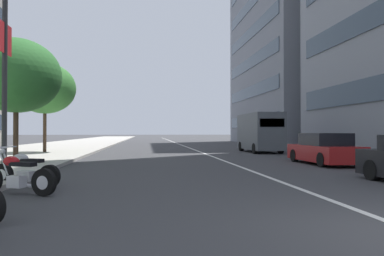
# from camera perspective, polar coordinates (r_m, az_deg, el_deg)

# --- Properties ---
(sidewalk_right_plaza) EXTENTS (160.00, 9.37, 0.15)m
(sidewalk_right_plaza) POSITION_cam_1_polar(r_m,az_deg,el_deg) (35.68, -20.40, -2.83)
(sidewalk_right_plaza) COLOR #B2ADA3
(sidewalk_right_plaza) RESTS_ON ground
(lane_centre_stripe) EXTENTS (110.00, 0.16, 0.01)m
(lane_centre_stripe) POSITION_cam_1_polar(r_m,az_deg,el_deg) (39.91, -1.42, -2.73)
(lane_centre_stripe) COLOR silver
(lane_centre_stripe) RESTS_ON ground
(motorcycle_under_tarp) EXTENTS (1.10, 2.04, 1.09)m
(motorcycle_under_tarp) POSITION_cam_1_polar(r_m,az_deg,el_deg) (9.68, -25.63, -6.82)
(motorcycle_under_tarp) COLOR black
(motorcycle_under_tarp) RESTS_ON ground
(motorcycle_far_end_row) EXTENTS (0.94, 1.97, 1.08)m
(motorcycle_far_end_row) POSITION_cam_1_polar(r_m,az_deg,el_deg) (10.93, -24.46, -6.15)
(motorcycle_far_end_row) COLOR black
(motorcycle_far_end_row) RESTS_ON ground
(car_following_behind) EXTENTS (4.37, 1.84, 1.42)m
(car_following_behind) POSITION_cam_1_polar(r_m,az_deg,el_deg) (17.85, 19.82, -3.20)
(car_following_behind) COLOR maroon
(car_following_behind) RESTS_ON ground
(delivery_van_ahead) EXTENTS (5.39, 2.06, 2.80)m
(delivery_van_ahead) POSITION_cam_1_polar(r_m,az_deg,el_deg) (27.23, 10.46, -0.57)
(delivery_van_ahead) COLOR #4C5156
(delivery_van_ahead) RESTS_ON ground
(street_lamp_with_banners) EXTENTS (1.26, 2.12, 8.43)m
(street_lamp_with_banners) POSITION_cam_1_polar(r_m,az_deg,el_deg) (15.15, -26.01, 13.55)
(street_lamp_with_banners) COLOR #232326
(street_lamp_with_banners) RESTS_ON sidewalk_right_plaza
(street_tree_near_plaza_corner) EXTENTS (3.86, 3.86, 5.46)m
(street_tree_near_plaza_corner) POSITION_cam_1_polar(r_m,az_deg,el_deg) (18.15, -25.62, 7.32)
(street_tree_near_plaza_corner) COLOR #473323
(street_tree_near_plaza_corner) RESTS_ON sidewalk_right_plaza
(street_tree_far_plaza) EXTENTS (3.95, 3.95, 5.89)m
(street_tree_far_plaza) POSITION_cam_1_polar(r_m,az_deg,el_deg) (26.20, -21.85, 5.74)
(street_tree_far_plaza) COLOR #473323
(street_tree_far_plaza) RESTS_ON sidewalk_right_plaza
(office_tower_mid_left) EXTENTS (23.10, 16.02, 35.51)m
(office_tower_mid_left) POSITION_cam_1_polar(r_m,az_deg,el_deg) (53.41, 17.68, 17.15)
(office_tower_mid_left) COLOR slate
(office_tower_mid_left) RESTS_ON ground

